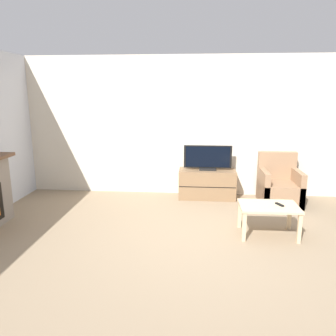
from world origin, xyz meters
The scene contains 7 objects.
ground_plane centered at (0.00, 0.00, 0.00)m, with size 24.00×24.00×0.00m, color #89755B.
wall_back centered at (0.00, 2.31, 1.35)m, with size 12.00×0.06×2.70m.
tv_stand centered at (0.23, 2.01, 0.28)m, with size 1.08×0.47×0.56m.
tv centered at (0.23, 2.01, 0.77)m, with size 0.90×0.18×0.47m.
armchair centered at (1.54, 1.82, 0.29)m, with size 0.70×0.76×0.91m.
coffee_table centered at (1.04, 0.35, 0.38)m, with size 0.81×0.56×0.45m.
remote centered at (1.19, 0.37, 0.46)m, with size 0.10×0.15×0.02m.
Camera 1 is at (-0.02, -4.12, 1.98)m, focal length 35.00 mm.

